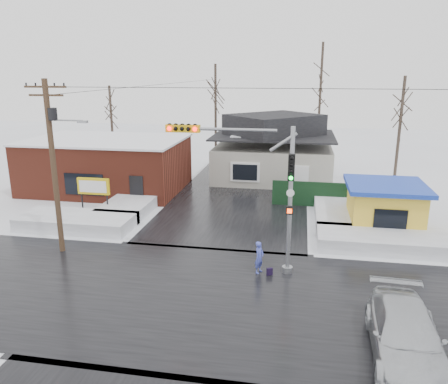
% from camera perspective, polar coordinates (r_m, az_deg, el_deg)
% --- Properties ---
extents(ground, '(120.00, 120.00, 0.00)m').
position_cam_1_polar(ground, '(19.38, -4.34, -13.34)').
color(ground, white).
rests_on(ground, ground).
extents(road_ns, '(10.00, 120.00, 0.02)m').
position_cam_1_polar(road_ns, '(19.37, -4.34, -13.32)').
color(road_ns, black).
rests_on(road_ns, ground).
extents(road_ew, '(120.00, 10.00, 0.02)m').
position_cam_1_polar(road_ew, '(19.37, -4.34, -13.32)').
color(road_ew, black).
rests_on(road_ew, ground).
extents(snowbank_nw, '(7.00, 3.00, 0.80)m').
position_cam_1_polar(snowbank_nw, '(28.39, -18.66, -3.67)').
color(snowbank_nw, white).
rests_on(snowbank_nw, ground).
extents(snowbank_ne, '(7.00, 3.00, 0.80)m').
position_cam_1_polar(snowbank_ne, '(25.48, 19.98, -5.99)').
color(snowbank_ne, white).
rests_on(snowbank_ne, ground).
extents(snowbank_nside_w, '(3.00, 8.00, 0.80)m').
position_cam_1_polar(snowbank_nside_w, '(31.87, -11.26, -1.06)').
color(snowbank_nside_w, white).
rests_on(snowbank_nside_w, ground).
extents(snowbank_nside_e, '(3.00, 8.00, 0.80)m').
position_cam_1_polar(snowbank_nside_e, '(29.90, 14.66, -2.39)').
color(snowbank_nside_e, white).
rests_on(snowbank_nside_e, ground).
extents(traffic_signal, '(6.05, 0.68, 7.00)m').
position_cam_1_polar(traffic_signal, '(20.05, 4.25, 1.63)').
color(traffic_signal, gray).
rests_on(traffic_signal, ground).
extents(utility_pole, '(3.15, 0.44, 9.00)m').
position_cam_1_polar(utility_pole, '(23.77, -21.33, 4.22)').
color(utility_pole, '#382619').
rests_on(utility_pole, ground).
extents(brick_building, '(12.20, 8.20, 4.12)m').
position_cam_1_polar(brick_building, '(36.58, -15.02, 3.55)').
color(brick_building, maroon).
rests_on(brick_building, ground).
extents(marquee_sign, '(2.20, 0.21, 2.55)m').
position_cam_1_polar(marquee_sign, '(30.07, -16.68, 0.58)').
color(marquee_sign, black).
rests_on(marquee_sign, ground).
extents(house, '(10.40, 8.40, 5.76)m').
position_cam_1_polar(house, '(39.06, 6.48, 5.53)').
color(house, '#ADA99C').
rests_on(house, ground).
extents(kiosk, '(4.60, 4.60, 2.88)m').
position_cam_1_polar(kiosk, '(28.03, 20.20, -1.78)').
color(kiosk, yellow).
rests_on(kiosk, ground).
extents(fence, '(8.00, 0.12, 1.80)m').
position_cam_1_polar(fence, '(31.63, 13.57, -0.39)').
color(fence, black).
rests_on(fence, ground).
extents(tree_far_left, '(3.00, 3.00, 10.00)m').
position_cam_1_polar(tree_far_left, '(43.24, -1.12, 13.70)').
color(tree_far_left, '#332821').
rests_on(tree_far_left, ground).
extents(tree_far_mid, '(3.00, 3.00, 12.00)m').
position_cam_1_polar(tree_far_mid, '(44.43, 12.64, 15.44)').
color(tree_far_mid, '#332821').
rests_on(tree_far_mid, ground).
extents(tree_far_right, '(3.00, 3.00, 9.00)m').
position_cam_1_polar(tree_far_right, '(37.26, 22.31, 11.05)').
color(tree_far_right, '#332821').
rests_on(tree_far_right, ground).
extents(tree_far_west, '(3.00, 3.00, 8.00)m').
position_cam_1_polar(tree_far_west, '(44.48, -14.63, 11.21)').
color(tree_far_west, '#332821').
rests_on(tree_far_west, ground).
extents(pedestrian, '(0.57, 0.67, 1.57)m').
position_cam_1_polar(pedestrian, '(21.03, 4.63, -8.53)').
color(pedestrian, '#4654C6').
rests_on(pedestrian, ground).
extents(car, '(2.54, 5.70, 1.62)m').
position_cam_1_polar(car, '(16.48, 22.62, -16.97)').
color(car, silver).
rests_on(car, ground).
extents(shopping_bag, '(0.30, 0.23, 0.35)m').
position_cam_1_polar(shopping_bag, '(21.07, 5.97, -10.35)').
color(shopping_bag, black).
rests_on(shopping_bag, ground).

